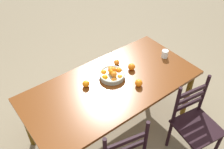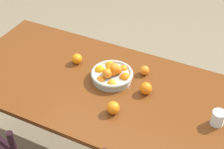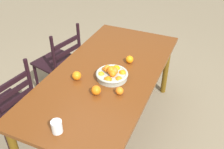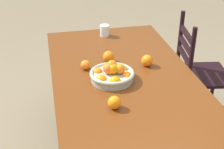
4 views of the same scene
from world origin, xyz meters
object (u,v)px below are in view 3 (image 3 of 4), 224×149
object	(u,v)px
chair_by_cabinet	(60,63)
orange_loose_2	(130,59)
orange_loose_1	(77,76)
orange_loose_3	(120,91)
chair_near_window	(10,109)
dining_table	(106,79)
orange_loose_0	(96,90)
drinking_glass	(57,127)
fruit_bowl	(112,74)

from	to	relation	value
chair_by_cabinet	orange_loose_2	xyz separation A→B (m)	(-0.13, -0.93, 0.35)
orange_loose_1	orange_loose_3	bearing A→B (deg)	-95.19
chair_by_cabinet	orange_loose_1	distance (m)	0.90
orange_loose_1	chair_near_window	bearing A→B (deg)	118.41
chair_near_window	dining_table	bearing A→B (deg)	133.55
orange_loose_0	chair_by_cabinet	bearing A→B (deg)	50.72
chair_near_window	orange_loose_0	size ratio (longest dim) A/B	11.81
dining_table	orange_loose_0	world-z (taller)	orange_loose_0
drinking_glass	orange_loose_0	bearing A→B (deg)	-7.67
chair_near_window	orange_loose_0	xyz separation A→B (m)	(0.19, -0.81, 0.34)
orange_loose_2	chair_near_window	bearing A→B (deg)	129.94
chair_near_window	orange_loose_2	xyz separation A→B (m)	(0.75, -0.89, 0.33)
orange_loose_2	orange_loose_1	bearing A→B (deg)	143.47
orange_loose_0	orange_loose_3	bearing A→B (deg)	-66.15
fruit_bowl	orange_loose_2	size ratio (longest dim) A/B	3.85
orange_loose_1	orange_loose_3	world-z (taller)	orange_loose_1
orange_loose_0	orange_loose_2	world-z (taller)	orange_loose_0
orange_loose_0	drinking_glass	xyz separation A→B (m)	(-0.47, 0.06, 0.01)
fruit_bowl	orange_loose_1	distance (m)	0.31
chair_near_window	orange_loose_1	world-z (taller)	chair_near_window
drinking_glass	orange_loose_1	bearing A→B (deg)	17.43
fruit_bowl	orange_loose_0	world-z (taller)	fruit_bowl
dining_table	chair_near_window	size ratio (longest dim) A/B	2.03
orange_loose_3	orange_loose_0	bearing A→B (deg)	113.85
chair_by_cabinet	orange_loose_2	world-z (taller)	chair_by_cabinet
drinking_glass	orange_loose_2	bearing A→B (deg)	-8.00
chair_by_cabinet	orange_loose_1	size ratio (longest dim) A/B	11.41
chair_by_cabinet	orange_loose_3	world-z (taller)	chair_by_cabinet
fruit_bowl	orange_loose_3	xyz separation A→B (m)	(-0.18, -0.14, -0.01)
chair_near_window	orange_loose_1	size ratio (longest dim) A/B	11.82
fruit_bowl	drinking_glass	bearing A→B (deg)	172.66
orange_loose_2	drinking_glass	distance (m)	1.04
dining_table	orange_loose_1	distance (m)	0.31
chair_by_cabinet	orange_loose_1	xyz separation A→B (m)	(-0.58, -0.60, 0.35)
fruit_bowl	orange_loose_3	world-z (taller)	fruit_bowl
chair_by_cabinet	drinking_glass	world-z (taller)	chair_by_cabinet
chair_near_window	fruit_bowl	bearing A→B (deg)	127.15
chair_near_window	orange_loose_3	bearing A→B (deg)	114.56
chair_near_window	orange_loose_0	world-z (taller)	chair_near_window
orange_loose_1	orange_loose_2	size ratio (longest dim) A/B	1.07
chair_by_cabinet	orange_loose_2	bearing A→B (deg)	94.70
dining_table	orange_loose_0	distance (m)	0.35
orange_loose_1	orange_loose_2	world-z (taller)	orange_loose_1
fruit_bowl	orange_loose_0	size ratio (longest dim) A/B	3.59
orange_loose_1	orange_loose_3	xyz separation A→B (m)	(-0.04, -0.42, -0.01)
orange_loose_1	drinking_glass	xyz separation A→B (m)	(-0.58, -0.18, 0.01)
chair_near_window	orange_loose_3	distance (m)	1.07
orange_loose_1	drinking_glass	size ratio (longest dim) A/B	0.85
dining_table	fruit_bowl	size ratio (longest dim) A/B	6.66
chair_near_window	fruit_bowl	distance (m)	1.01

